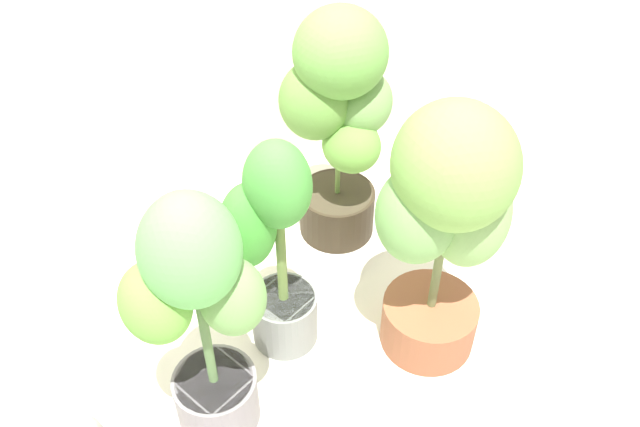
% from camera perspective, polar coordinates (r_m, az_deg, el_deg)
% --- Properties ---
extents(ground_plane, '(8.00, 8.00, 0.00)m').
position_cam_1_polar(ground_plane, '(2.01, -0.70, -11.27)').
color(ground_plane, silver).
rests_on(ground_plane, ground).
extents(potted_plant_center, '(0.28, 0.23, 0.70)m').
position_cam_1_polar(potted_plant_center, '(1.75, -4.08, -2.72)').
color(potted_plant_center, gray).
rests_on(potted_plant_center, ground).
extents(potted_plant_front_right, '(0.41, 0.33, 0.81)m').
position_cam_1_polar(potted_plant_front_right, '(1.70, 10.56, -0.35)').
color(potted_plant_front_right, brown).
rests_on(potted_plant_front_right, ground).
extents(potted_plant_front_left, '(0.35, 0.28, 0.76)m').
position_cam_1_polar(potted_plant_front_left, '(1.55, -10.21, -8.06)').
color(potted_plant_front_left, slate).
rests_on(potted_plant_front_left, ground).
extents(potted_plant_back_right, '(0.39, 0.38, 0.81)m').
position_cam_1_polar(potted_plant_back_right, '(2.04, 1.56, 8.36)').
color(potted_plant_back_right, '#2F2619').
rests_on(potted_plant_back_right, ground).
extents(nutrient_bottle, '(0.09, 0.09, 0.27)m').
position_cam_1_polar(nutrient_bottle, '(2.26, 10.54, 0.11)').
color(nutrient_bottle, white).
rests_on(nutrient_bottle, ground).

